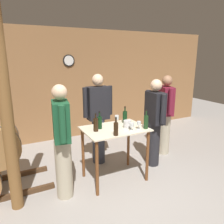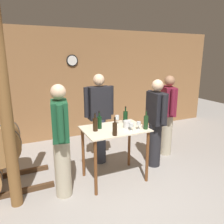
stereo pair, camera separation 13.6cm
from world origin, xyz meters
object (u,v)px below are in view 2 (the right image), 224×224
person_host (167,114)px  person_visitor_with_scarf (156,122)px  wine_bottle_far_right (146,122)px  person_visitor_bearded (61,140)px  wine_glass_far_side (139,124)px  ice_bucket (127,124)px  wine_bottle_center (115,129)px  wooden_post (6,113)px  person_visitor_near_door (99,117)px  wine_bottle_left (99,122)px  wine_glass_near_center (117,118)px  wine_bottle_right (125,117)px  wine_glass_near_left (98,121)px  wine_bottle_far_left (95,124)px  wine_glass_near_right (131,125)px

person_host → person_visitor_with_scarf: (-0.52, -0.32, -0.01)m
wine_bottle_far_right → person_host: (0.98, 0.67, -0.14)m
person_visitor_bearded → wine_glass_far_side: bearing=-5.5°
wine_glass_far_side → ice_bucket: (-0.13, 0.14, -0.03)m
wine_bottle_center → person_visitor_bearded: 0.79m
wooden_post → person_visitor_near_door: 1.77m
wine_bottle_left → wine_glass_near_center: size_ratio=1.87×
wine_bottle_right → wine_bottle_center: bearing=-132.1°
wine_bottle_center → wine_bottle_right: wine_bottle_right is taller
person_visitor_near_door → wine_bottle_right: bearing=-59.7°
person_visitor_bearded → person_visitor_near_door: (0.89, 0.78, 0.03)m
wine_bottle_far_right → wine_glass_far_side: size_ratio=2.43×
wine_glass_near_left → person_visitor_with_scarf: person_visitor_with_scarf is taller
wine_bottle_far_right → wine_glass_near_left: size_ratio=2.30×
wooden_post → wine_glass_near_left: wooden_post is taller
ice_bucket → wine_bottle_far_left: bearing=171.4°
wooden_post → wine_glass_near_center: (1.70, 0.23, -0.33)m
wine_bottle_far_right → person_visitor_near_door: size_ratio=0.18×
wine_bottle_left → wine_glass_near_left: size_ratio=2.08×
wine_bottle_center → wine_glass_near_right: (0.33, 0.09, -0.02)m
wine_bottle_center → ice_bucket: (0.33, 0.23, -0.04)m
wine_bottle_far_right → person_host: person_host is taller
wine_glass_far_side → person_visitor_bearded: (-1.22, 0.12, -0.11)m
wine_bottle_left → wine_glass_near_right: size_ratio=2.28×
wooden_post → wine_glass_far_side: bearing=-5.4°
person_visitor_with_scarf → wine_glass_near_center: bearing=173.7°
wine_bottle_right → wine_glass_near_left: bearing=176.7°
ice_bucket → wine_bottle_far_right: bearing=-35.2°
wine_bottle_far_right → person_visitor_bearded: (-1.33, 0.15, -0.13)m
person_visitor_bearded → wine_glass_near_left: bearing=23.7°
person_visitor_with_scarf → wine_bottle_right: bearing=173.4°
wine_bottle_right → ice_bucket: wine_bottle_right is taller
wine_bottle_right → person_visitor_bearded: person_visitor_bearded is taller
wine_bottle_center → wine_glass_near_left: wine_bottle_center is taller
wine_bottle_center → ice_bucket: wine_bottle_center is taller
wine_glass_near_center → wine_glass_near_right: (0.05, -0.41, -0.02)m
ice_bucket → wine_glass_near_right: bearing=-92.2°
wine_bottle_far_right → wine_glass_far_side: wine_bottle_far_right is taller
wine_bottle_far_left → wine_bottle_center: bearing=-58.2°
wine_bottle_left → wine_glass_near_center: bearing=15.0°
wine_glass_near_right → ice_bucket: bearing=87.8°
wine_bottle_far_right → wine_glass_near_center: bearing=124.1°
wine_bottle_center → person_visitor_with_scarf: (1.03, 0.41, -0.14)m
wine_glass_near_center → person_host: person_host is taller
wine_bottle_far_left → wine_glass_near_left: bearing=56.7°
ice_bucket → person_visitor_with_scarf: 0.73m
wine_bottle_left → person_visitor_with_scarf: person_visitor_with_scarf is taller
wine_bottle_center → person_visitor_near_door: 0.99m
wooden_post → person_visitor_bearded: bearing=-5.3°
wine_bottle_far_left → wine_glass_far_side: size_ratio=2.22×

